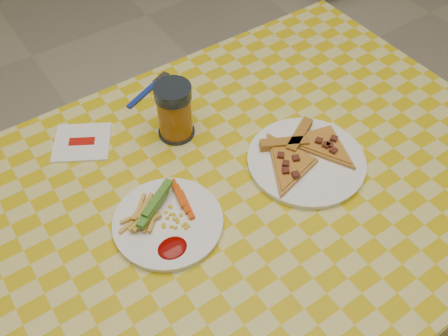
{
  "coord_description": "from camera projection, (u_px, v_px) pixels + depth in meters",
  "views": [
    {
      "loc": [
        -0.38,
        -0.51,
        1.57
      ],
      "look_at": [
        0.01,
        0.05,
        0.78
      ],
      "focal_mm": 40.0,
      "sensor_mm": 36.0,
      "label": 1
    }
  ],
  "objects": [
    {
      "name": "napkin",
      "position": [
        82.0,
        142.0,
        1.11
      ],
      "size": [
        0.16,
        0.16,
        0.01
      ],
      "rotation": [
        0.0,
        0.0,
        -0.54
      ],
      "color": "white",
      "rests_on": "table"
    },
    {
      "name": "drink_glass",
      "position": [
        175.0,
        111.0,
        1.08
      ],
      "size": [
        0.08,
        0.08,
        0.13
      ],
      "color": "black",
      "rests_on": "table"
    },
    {
      "name": "table",
      "position": [
        234.0,
        211.0,
        1.08
      ],
      "size": [
        1.28,
        0.88,
        0.76
      ],
      "color": "silver",
      "rests_on": "ground"
    },
    {
      "name": "fork",
      "position": [
        149.0,
        89.0,
        1.23
      ],
      "size": [
        0.15,
        0.07,
        0.01
      ],
      "rotation": [
        0.0,
        0.0,
        0.4
      ],
      "color": "navy",
      "rests_on": "table"
    },
    {
      "name": "fries_veggies",
      "position": [
        160.0,
        215.0,
        0.96
      ],
      "size": [
        0.17,
        0.16,
        0.04
      ],
      "color": "#D69044",
      "rests_on": "plate_left"
    },
    {
      "name": "ground",
      "position": [
        231.0,
        335.0,
        1.6
      ],
      "size": [
        8.0,
        8.0,
        0.0
      ],
      "primitive_type": "plane",
      "color": "#BBAD96",
      "rests_on": "ground"
    },
    {
      "name": "plate_right",
      "position": [
        306.0,
        162.0,
        1.07
      ],
      "size": [
        0.27,
        0.27,
        0.01
      ],
      "primitive_type": "cylinder",
      "rotation": [
        0.0,
        0.0,
        -0.11
      ],
      "color": "white",
      "rests_on": "table"
    },
    {
      "name": "plate_left",
      "position": [
        168.0,
        223.0,
        0.97
      ],
      "size": [
        0.23,
        0.23,
        0.01
      ],
      "primitive_type": "cylinder",
      "rotation": [
        0.0,
        0.0,
        0.09
      ],
      "color": "white",
      "rests_on": "table"
    },
    {
      "name": "pizza_slices",
      "position": [
        303.0,
        152.0,
        1.07
      ],
      "size": [
        0.3,
        0.24,
        0.02
      ],
      "color": "#B16D36",
      "rests_on": "plate_right"
    }
  ]
}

